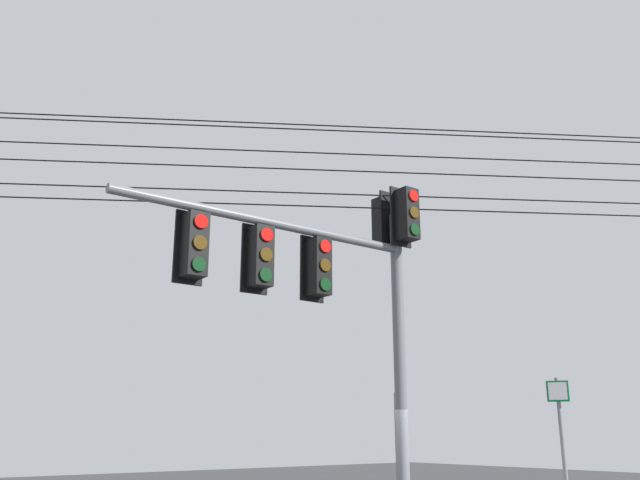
% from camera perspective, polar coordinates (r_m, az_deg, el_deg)
% --- Properties ---
extents(signal_mast_assembly, '(5.27, 0.97, 6.24)m').
position_cam_1_polar(signal_mast_assembly, '(10.62, 1.45, -3.33)').
color(signal_mast_assembly, slate).
rests_on(signal_mast_assembly, ground).
extents(route_sign_primary, '(0.18, 0.32, 2.95)m').
position_cam_1_polar(route_sign_primary, '(14.59, 6.59, -17.21)').
color(route_sign_primary, slate).
rests_on(route_sign_primary, ground).
extents(route_sign_secondary, '(0.22, 0.31, 3.04)m').
position_cam_1_polar(route_sign_secondary, '(12.23, 19.93, -16.62)').
color(route_sign_secondary, slate).
rests_on(route_sign_secondary, ground).
extents(overhead_wire_span, '(18.93, 12.68, 1.66)m').
position_cam_1_polar(overhead_wire_span, '(12.33, 11.00, 6.07)').
color(overhead_wire_span, black).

